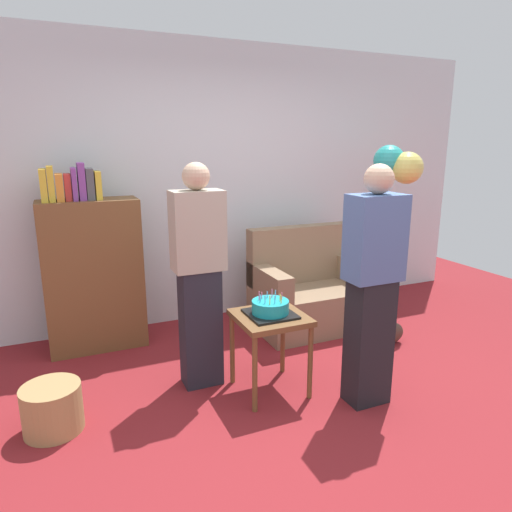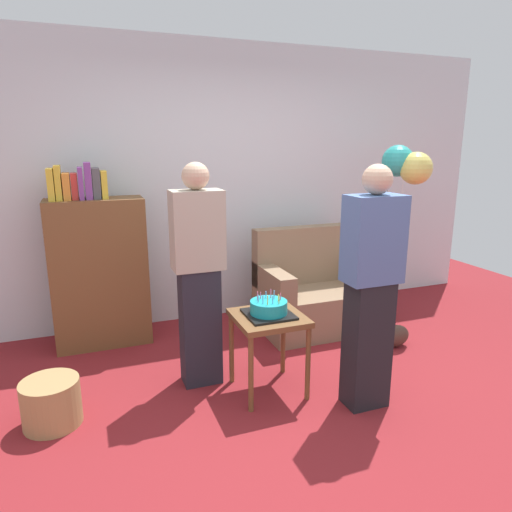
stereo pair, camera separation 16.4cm
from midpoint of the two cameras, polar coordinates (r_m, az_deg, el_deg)
The scene contains 11 objects.
ground_plane at distance 3.23m, azimuth 6.01°, elevation -18.93°, with size 8.00×8.00×0.00m, color maroon.
wall_back at distance 4.62m, azimuth -6.31°, elevation 8.85°, with size 6.00×0.10×2.70m, color silver.
couch at distance 4.48m, azimuth 5.70°, elevation -4.53°, with size 1.10×0.70×0.96m.
bookshelf at distance 4.16m, azimuth -20.82°, elevation -1.77°, with size 0.80×0.36×1.60m.
side_table at distance 3.25m, azimuth 0.32°, elevation -8.84°, with size 0.48×0.48×0.58m.
birthday_cake at distance 3.20m, azimuth 0.33°, elevation -6.57°, with size 0.32×0.32×0.17m.
person_blowing_candles at distance 3.28m, azimuth -8.57°, elevation -2.49°, with size 0.36×0.22×1.63m.
person_holding_cake at distance 3.08m, azimuth 12.87°, elevation -3.78°, with size 0.36×0.22×1.63m.
wicker_basket at distance 3.27m, azimuth -25.52°, elevation -16.85°, with size 0.36×0.36×0.30m, color #A88451.
handbag at distance 4.28m, azimuth 15.32°, elevation -9.31°, with size 0.28×0.14×0.20m, color #473328.
balloon_bunch at distance 4.68m, azimuth 16.39°, elevation 10.95°, with size 0.41×0.45×1.74m.
Camera 1 is at (-1.45, -2.32, 1.75)m, focal length 31.97 mm.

